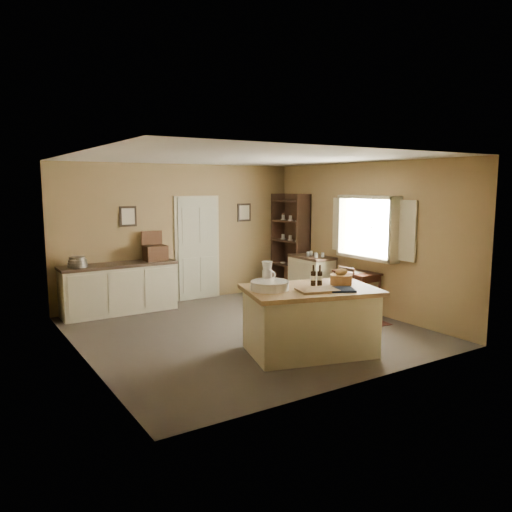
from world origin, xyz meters
The scene contains 16 objects.
ground centered at (0.00, 0.00, 0.00)m, with size 5.00×5.00×0.00m, color #52483F.
wall_back centered at (0.00, 2.50, 1.35)m, with size 5.00×0.10×2.70m, color olive.
wall_front centered at (0.00, -2.50, 1.35)m, with size 5.00×0.10×2.70m, color olive.
wall_left centered at (-2.50, 0.00, 1.35)m, with size 0.10×5.00×2.70m, color olive.
wall_right centered at (2.50, 0.00, 1.35)m, with size 0.10×5.00×2.70m, color olive.
ceiling centered at (0.00, 0.00, 2.70)m, with size 5.00×5.00×0.00m, color silver.
door centered at (0.35, 2.47, 1.05)m, with size 0.97×0.06×2.11m, color #B6B599.
framed_prints centered at (0.20, 2.48, 1.72)m, with size 2.82×0.02×0.38m.
window centered at (2.42, -0.20, 1.55)m, with size 0.25×1.99×1.12m.
work_island centered at (0.19, -1.34, 0.48)m, with size 1.99×1.57×1.20m.
sideboard centered at (-1.34, 2.20, 0.48)m, with size 2.05×0.58×1.18m.
rug centered at (1.75, -0.15, 0.00)m, with size 1.10×1.60×0.01m, color #441F15.
writing_desk centered at (2.20, -0.15, 0.66)m, with size 0.48×0.79×0.82m.
desk_chair centered at (1.77, -0.18, 0.42)m, with size 0.40×0.40×0.85m, color black, non-canonical shape.
right_cabinet centered at (2.20, 1.13, 0.46)m, with size 0.53×0.95×0.99m.
shelving_unit centered at (2.35, 2.00, 1.05)m, with size 0.36×0.95×2.11m.
Camera 1 is at (-3.99, -6.55, 2.29)m, focal length 35.00 mm.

